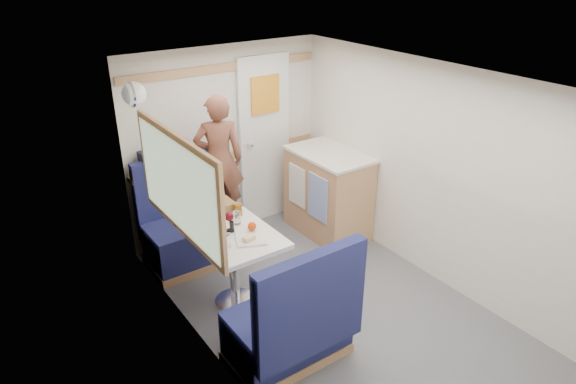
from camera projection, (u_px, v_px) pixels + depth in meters
floor at (367, 337)px, 4.13m from camera, size 4.50×4.50×0.00m
ceiling at (388, 92)px, 3.27m from camera, size 4.50×4.50×0.00m
wall_back at (227, 142)px, 5.37m from camera, size 2.20×0.02×2.00m
wall_left at (245, 279)px, 3.13m from camera, size 0.02×4.50×2.00m
wall_right at (473, 192)px, 4.27m from camera, size 0.02×4.50×2.00m
oak_trim_low at (228, 156)px, 5.42m from camera, size 2.15×0.02×0.08m
oak_trim_high at (224, 67)px, 5.02m from camera, size 2.15×0.02×0.08m
side_window at (177, 186)px, 3.78m from camera, size 0.04×1.30×0.72m
rear_door at (265, 137)px, 5.59m from camera, size 0.62×0.12×1.86m
dinette_table at (233, 248)px, 4.29m from camera, size 0.62×0.92×0.72m
bench_far at (191, 233)px, 5.05m from camera, size 0.90×0.59×1.05m
bench_near at (292, 329)px, 3.76m from camera, size 0.90×0.59×1.05m
ledge at (175, 170)px, 4.99m from camera, size 0.90×0.14×0.04m
dome_light at (134, 94)px, 4.22m from camera, size 0.20×0.20×0.20m
galley_counter at (328, 192)px, 5.50m from camera, size 0.57×0.92×0.92m
person at (219, 160)px, 4.74m from camera, size 0.53×0.44×1.23m
duffel_bag at (165, 160)px, 4.89m from camera, size 0.46×0.24×0.22m
tray at (251, 236)px, 4.14m from camera, size 0.34×0.38×0.02m
orange_fruit at (252, 226)px, 4.20m from camera, size 0.07×0.07×0.07m
cheese_block at (249, 238)px, 4.06m from camera, size 0.11×0.07×0.03m
wine_glass at (229, 217)px, 4.19m from camera, size 0.08×0.08×0.17m
tumbler_left at (226, 241)px, 3.98m from camera, size 0.07×0.07×0.11m
tumbler_mid at (190, 214)px, 4.37m from camera, size 0.08×0.08×0.12m
tumbler_right at (237, 218)px, 4.33m from camera, size 0.07×0.07×0.11m
beer_glass at (238, 210)px, 4.46m from camera, size 0.07×0.07×0.11m
pepper_grinder at (232, 227)px, 4.20m from camera, size 0.04×0.04×0.09m
bread_loaf at (224, 205)px, 4.55m from camera, size 0.14×0.25×0.10m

